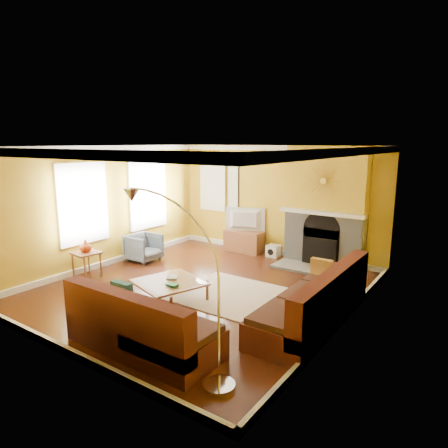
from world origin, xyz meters
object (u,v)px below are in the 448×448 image
Objects in this scene: coffee_table at (170,292)px; media_console at (244,241)px; sectional_sofa at (233,291)px; arc_lamp at (177,287)px; armchair at (144,248)px; side_table at (87,265)px.

media_console reaches higher than coffee_table.
arc_lamp is (0.32, -1.68, 0.66)m from sectional_sofa.
media_console is 5.65m from arc_lamp.
sectional_sofa is 5.51× the size of armchair.
armchair is (-3.47, 1.41, -0.13)m from sectional_sofa.
arc_lamp is at bearing -130.56° from armchair.
sectional_sofa is 3.74× the size of coffee_table.
sectional_sofa is at bearing 7.30° from coffee_table.
media_console is (-0.71, 3.60, 0.07)m from coffee_table.
side_table is (-1.66, -3.54, -0.00)m from media_console.
coffee_table is (-1.22, -0.16, -0.24)m from sectional_sofa.
arc_lamp is (2.25, -5.12, 0.83)m from media_console.
sectional_sofa reaches higher than side_table.
sectional_sofa reaches higher than armchair.
side_table is (-0.12, -1.50, -0.05)m from armchair.
coffee_table is 3.67m from media_console.
sectional_sofa is 3.75m from armchair.
coffee_table is at bearing -126.28° from armchair.
side_table is 4.30m from arc_lamp.
coffee_table is 2.37m from side_table.
coffee_table is 1.47× the size of armchair.
coffee_table is 1.94× the size of side_table.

